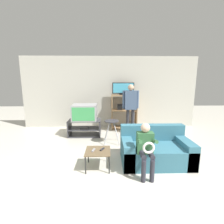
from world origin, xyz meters
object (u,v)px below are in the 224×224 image
Objects in this scene: remote_control_white at (93,150)px; television_flat at (123,89)px; person_seated_child at (146,146)px; television_main at (85,112)px; folding_stool at (112,124)px; media_shelf at (124,111)px; snack_table at (98,152)px; tv_stand at (85,128)px; person_standing_adult at (131,104)px; remote_control_black at (102,149)px; couch at (155,150)px.

television_flat is at bearing 86.78° from remote_control_white.
person_seated_child is at bearing -87.52° from television_flat.
folding_stool is at bearing -39.24° from television_main.
media_shelf reaches higher than snack_table.
television_main is at bearing -150.65° from media_shelf.
television_flat reaches higher than folding_stool.
television_flat is (1.29, 0.78, 1.19)m from tv_stand.
television_flat reaches higher than television_main.
person_seated_child is at bearing -70.14° from folding_stool.
person_standing_adult is at bearing 7.30° from tv_stand.
snack_table is 3.42× the size of remote_control_black.
television_main is 2.69m from person_seated_child.
person_seated_child is at bearing -58.26° from television_main.
folding_stool is at bearing 76.94° from snack_table.
remote_control_black is (-0.71, -2.71, -0.26)m from media_shelf.
folding_stool is 0.67× the size of person_seated_child.
snack_table is (-0.79, -2.75, -0.30)m from media_shelf.
remote_control_white is at bearing -107.77° from media_shelf.
remote_control_white is 0.15× the size of person_seated_child.
television_main is at bearing 140.76° from folding_stool.
tv_stand is 2.69m from person_seated_child.
media_shelf is 2.88m from snack_table.
television_main reaches higher than couch.
tv_stand is at bearing 116.38° from remote_control_white.
television_flat is 1.76m from folding_stool.
television_main is 0.61× the size of media_shelf.
tv_stand is 0.70× the size of couch.
person_standing_adult is (1.48, 0.19, 0.73)m from tv_stand.
tv_stand is 1.55× the size of folding_stool.
person_seated_child is at bearing 6.86° from remote_control_black.
media_shelf is 3.02m from person_seated_child.
tv_stand is 7.00× the size of remote_control_black.
remote_control_white is (-0.40, -1.33, -0.17)m from folding_stool.
couch is at bearing 56.32° from person_seated_child.
person_seated_child is (-0.06, -2.45, -0.41)m from person_standing_adult.
folding_stool reaches higher than snack_table.
snack_table is 0.30× the size of person_standing_adult.
media_shelf is 2.90m from remote_control_white.
folding_stool reaches higher than tv_stand.
tv_stand reaches higher than remote_control_white.
couch reaches higher than snack_table.
remote_control_white is 1.03m from person_seated_child.
tv_stand reaches higher than snack_table.
television_flat is 1.57× the size of snack_table.
television_main is 1.52m from media_shelf.
television_flat reaches higher than media_shelf.
snack_table is at bearing -126.27° from remote_control_black.
person_standing_adult reaches higher than television_main.
remote_control_black is at bearing -104.68° from media_shelf.
folding_stool is at bearing 129.04° from couch.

